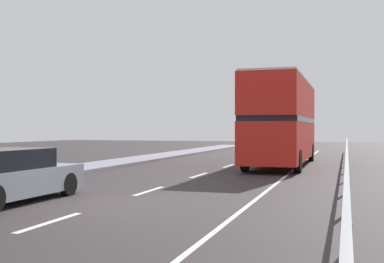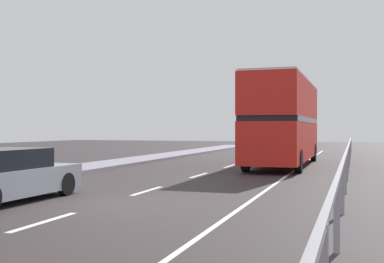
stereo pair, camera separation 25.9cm
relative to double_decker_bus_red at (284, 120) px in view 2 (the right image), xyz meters
name	(u,v)px [view 2 (the right image)]	position (x,y,z in m)	size (l,w,h in m)	color
ground_plane	(105,206)	(-2.56, -13.98, -2.36)	(74.99, 120.00, 0.10)	#322C2E
lane_paint_markings	(255,175)	(-0.42, -5.40, -2.31)	(3.51, 46.00, 0.01)	silver
bridge_side_railing	(347,153)	(3.10, -4.98, -1.40)	(0.10, 42.00, 1.13)	#92919B
double_decker_bus_red	(284,120)	(0.00, 0.00, 0.00)	(2.55, 10.99, 4.31)	red
hatchback_car_near	(4,176)	(-5.16, -14.51, -1.65)	(1.88, 4.43, 1.36)	gray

